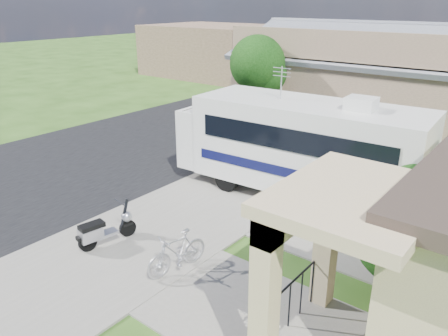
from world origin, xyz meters
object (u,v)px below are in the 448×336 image
Objects in this scene: van at (316,78)px; garden_hose at (292,313)px; motorhome at (299,144)px; scooter at (103,230)px; shrub at (413,231)px; bicycle at (177,254)px; pickup_truck at (262,101)px.

garden_hose is at bearing -73.03° from van.
van is (-7.49, 15.87, -0.83)m from motorhome.
scooter is (-2.24, -5.86, -1.25)m from motorhome.
motorhome is at bearing 118.98° from garden_hose.
shrub is at bearing 55.44° from garden_hose.
garden_hose is (10.37, -21.07, -0.81)m from van.
shrub is 0.48× the size of van.
scooter is at bearing -85.66° from van.
scooter is 5.18m from garden_hose.
motorhome is 2.71× the size of shrub.
van is 23.50m from garden_hose.
motorhome reaches higher than garden_hose.
van reaches higher than scooter.
shrub is 22.33m from van.
garden_hose is (2.88, -5.20, -1.64)m from motorhome.
bicycle is (2.27, 0.33, 0.01)m from scooter.
shrub reaches higher than scooter.
bicycle is 4.40× the size of garden_hose.
scooter is at bearing -160.88° from bicycle.
scooter is at bearing -114.37° from motorhome.
pickup_truck is at bearing 127.06° from bicycle.
shrub is at bearing -38.42° from motorhome.
pickup_truck is at bearing -93.35° from van.
motorhome is 10.52m from pickup_truck.
motorhome is at bearing 79.21° from scooter.
bicycle is 0.29× the size of pickup_truck.
bicycle is (-4.34, -2.48, -1.02)m from shrub.
scooter reaches higher than garden_hose.
pickup_truck is (-6.71, 13.60, 0.29)m from bicycle.
shrub is at bearing 130.58° from pickup_truck.
shrub reaches higher than pickup_truck.
motorhome is 4.94× the size of bicycle.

